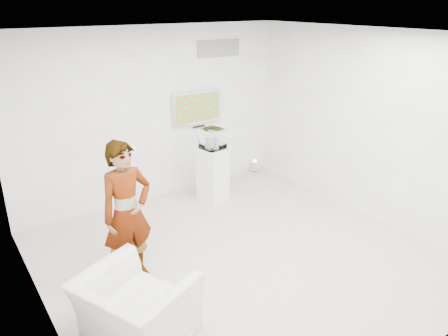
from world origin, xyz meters
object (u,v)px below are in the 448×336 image
Objects in this scene: floor_uplight at (255,167)px; armchair at (136,307)px; tv at (197,107)px; person at (127,213)px; pedestal at (213,174)px.

armchair is at bearing -142.99° from floor_uplight.
tv is 3.30× the size of floor_uplight.
person is 1.22m from armchair.
armchair is 4.91m from floor_uplight.
person is 4.12m from floor_uplight.
floor_uplight is at bearing 21.73° from person.
armchair is at bearing -136.52° from pedestal.
armchair is (-0.37, -1.01, -0.57)m from person.
floor_uplight is (3.92, 2.95, -0.21)m from armchair.
pedestal is 1.53m from floor_uplight.
pedestal is (-0.11, -0.67, -1.06)m from tv.
tv is 3.13m from person.
armchair is 1.14× the size of pedestal.
tv is at bearing 35.28° from person.
person is at bearing -147.16° from pedestal.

